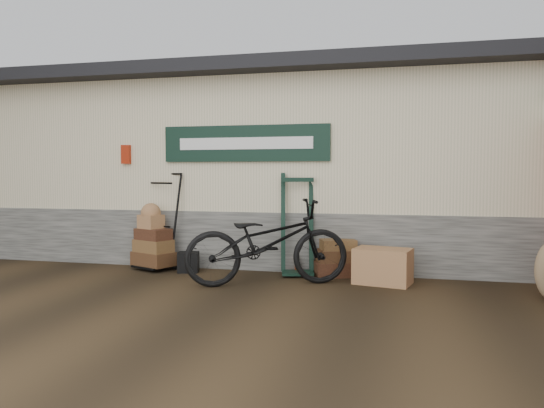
# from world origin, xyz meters

# --- Properties ---
(ground) EXTENTS (80.00, 80.00, 0.00)m
(ground) POSITION_xyz_m (0.00, 0.00, 0.00)
(ground) COLOR black
(ground) RESTS_ON ground
(station_building) EXTENTS (14.40, 4.10, 3.20)m
(station_building) POSITION_xyz_m (-0.01, 2.74, 1.61)
(station_building) COLOR #4C4C47
(station_building) RESTS_ON ground
(porter_trolley) EXTENTS (0.93, 0.83, 1.53)m
(porter_trolley) POSITION_xyz_m (-1.64, 0.85, 0.77)
(porter_trolley) COLOR black
(porter_trolley) RESTS_ON ground
(green_barrow) EXTENTS (0.63, 0.57, 1.50)m
(green_barrow) POSITION_xyz_m (0.53, 0.85, 0.75)
(green_barrow) COLOR black
(green_barrow) RESTS_ON ground
(suitcase_stack) EXTENTS (0.71, 0.58, 0.55)m
(suitcase_stack) POSITION_xyz_m (1.11, 0.85, 0.27)
(suitcase_stack) COLOR #381E12
(suitcase_stack) RESTS_ON ground
(wicker_hamper) EXTENTS (0.82, 0.63, 0.48)m
(wicker_hamper) POSITION_xyz_m (1.79, 0.48, 0.24)
(wicker_hamper) COLOR #9C6A3E
(wicker_hamper) RESTS_ON ground
(black_trunk) EXTENTS (0.36, 0.33, 0.31)m
(black_trunk) POSITION_xyz_m (-1.10, 0.63, 0.15)
(black_trunk) COLOR black
(black_trunk) RESTS_ON ground
(bicycle) EXTENTS (1.57, 2.32, 1.28)m
(bicycle) POSITION_xyz_m (0.29, 0.02, 0.64)
(bicycle) COLOR black
(bicycle) RESTS_ON ground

